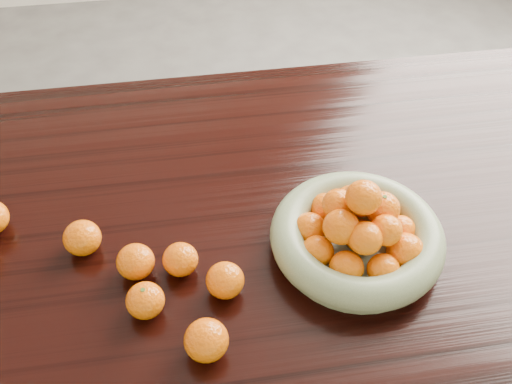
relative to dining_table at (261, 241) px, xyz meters
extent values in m
cube|color=black|center=(0.00, 0.00, 0.07)|extent=(2.00, 1.00, 0.04)
cylinder|color=gray|center=(0.16, -0.12, 0.10)|extent=(0.29, 0.29, 0.01)
torus|color=gray|center=(0.16, -0.12, 0.13)|extent=(0.32, 0.32, 0.06)
ellipsoid|color=#DA6806|center=(0.24, -0.12, 0.13)|extent=(0.06, 0.06, 0.05)
ellipsoid|color=#DA6806|center=(0.22, -0.06, 0.13)|extent=(0.06, 0.06, 0.06)
ellipsoid|color=#DA6806|center=(0.17, -0.04, 0.13)|extent=(0.07, 0.07, 0.06)
ellipsoid|color=#DA6806|center=(0.11, -0.04, 0.13)|extent=(0.06, 0.06, 0.05)
ellipsoid|color=#DA6806|center=(0.07, -0.09, 0.13)|extent=(0.06, 0.06, 0.06)
ellipsoid|color=#DA6806|center=(0.08, -0.15, 0.13)|extent=(0.06, 0.06, 0.06)
ellipsoid|color=#DA6806|center=(0.12, -0.19, 0.13)|extent=(0.06, 0.06, 0.06)
ellipsoid|color=#DA6806|center=(0.18, -0.20, 0.13)|extent=(0.06, 0.06, 0.05)
ellipsoid|color=#DA6806|center=(0.23, -0.17, 0.14)|extent=(0.07, 0.07, 0.06)
ellipsoid|color=#DA6806|center=(0.16, -0.12, 0.13)|extent=(0.06, 0.06, 0.06)
ellipsoid|color=#DA6806|center=(0.20, -0.10, 0.18)|extent=(0.06, 0.06, 0.06)
ellipsoid|color=#DA6806|center=(0.17, -0.08, 0.18)|extent=(0.07, 0.07, 0.06)
ellipsoid|color=#DA6806|center=(0.12, -0.08, 0.18)|extent=(0.06, 0.06, 0.05)
ellipsoid|color=#DA6806|center=(0.12, -0.14, 0.18)|extent=(0.06, 0.06, 0.06)
ellipsoid|color=#DA6806|center=(0.15, -0.17, 0.18)|extent=(0.06, 0.06, 0.06)
ellipsoid|color=#DA6806|center=(0.19, -0.15, 0.18)|extent=(0.06, 0.06, 0.05)
ellipsoid|color=#DA6806|center=(0.16, -0.11, 0.22)|extent=(0.06, 0.06, 0.06)
ellipsoid|color=#DA6806|center=(-0.23, -0.19, 0.12)|extent=(0.07, 0.07, 0.06)
ellipsoid|color=#DA6806|center=(-0.24, -0.11, 0.12)|extent=(0.07, 0.07, 0.06)
ellipsoid|color=#DA6806|center=(-0.09, -0.17, 0.12)|extent=(0.07, 0.07, 0.06)
ellipsoid|color=#DA6806|center=(-0.34, -0.04, 0.12)|extent=(0.07, 0.07, 0.06)
ellipsoid|color=#DA6806|center=(-0.13, -0.29, 0.12)|extent=(0.07, 0.07, 0.07)
ellipsoid|color=#DA6806|center=(-0.17, -0.12, 0.12)|extent=(0.06, 0.06, 0.06)
camera|label=1|loc=(-0.13, -0.76, 0.92)|focal=40.00mm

